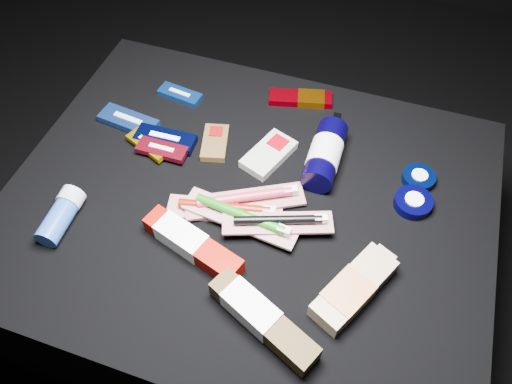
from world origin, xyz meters
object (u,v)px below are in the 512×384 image
(lotion_bottle, at_px, (325,154))
(deodorant_stick, at_px, (61,215))
(bodywash_bottle, at_px, (353,290))
(toothpaste_carton_red, at_px, (189,242))

(lotion_bottle, xyz_separation_m, deodorant_stick, (-0.45, -0.31, -0.01))
(lotion_bottle, xyz_separation_m, bodywash_bottle, (0.12, -0.28, -0.01))
(deodorant_stick, relative_size, toothpaste_carton_red, 0.56)
(deodorant_stick, bearing_deg, lotion_bottle, 31.86)
(bodywash_bottle, height_order, toothpaste_carton_red, toothpaste_carton_red)
(deodorant_stick, height_order, toothpaste_carton_red, deodorant_stick)
(lotion_bottle, height_order, bodywash_bottle, lotion_bottle)
(deodorant_stick, distance_m, toothpaste_carton_red, 0.26)
(bodywash_bottle, bearing_deg, deodorant_stick, -150.87)
(toothpaste_carton_red, bearing_deg, lotion_bottle, 73.42)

